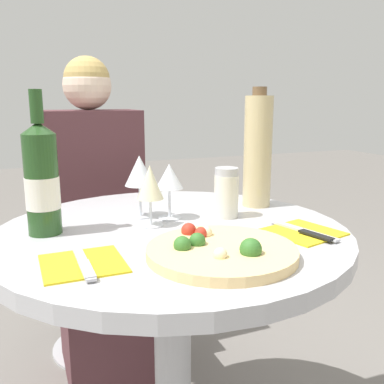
{
  "coord_description": "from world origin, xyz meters",
  "views": [
    {
      "loc": [
        -0.33,
        -0.93,
        1.02
      ],
      "look_at": [
        0.03,
        -0.07,
        0.82
      ],
      "focal_mm": 40.0,
      "sensor_mm": 36.0,
      "label": 1
    }
  ],
  "objects_px": {
    "seated_diner": "(98,234)",
    "chair_behind_diner": "(93,247)",
    "dining_table": "(172,298)",
    "pizza_large": "(220,250)",
    "tall_carafe": "(258,151)",
    "wine_bottle": "(42,180)"
  },
  "relations": [
    {
      "from": "seated_diner",
      "to": "chair_behind_diner",
      "type": "bearing_deg",
      "value": -90.0
    },
    {
      "from": "dining_table",
      "to": "pizza_large",
      "type": "distance_m",
      "value": 0.29
    },
    {
      "from": "chair_behind_diner",
      "to": "tall_carafe",
      "type": "distance_m",
      "value": 0.89
    },
    {
      "from": "pizza_large",
      "to": "wine_bottle",
      "type": "height_order",
      "value": "wine_bottle"
    },
    {
      "from": "dining_table",
      "to": "pizza_large",
      "type": "bearing_deg",
      "value": -83.19
    },
    {
      "from": "dining_table",
      "to": "tall_carafe",
      "type": "xyz_separation_m",
      "value": [
        0.3,
        0.12,
        0.34
      ]
    },
    {
      "from": "seated_diner",
      "to": "tall_carafe",
      "type": "xyz_separation_m",
      "value": [
        0.37,
        -0.52,
        0.36
      ]
    },
    {
      "from": "seated_diner",
      "to": "wine_bottle",
      "type": "relative_size",
      "value": 3.63
    },
    {
      "from": "chair_behind_diner",
      "to": "pizza_large",
      "type": "distance_m",
      "value": 1.05
    },
    {
      "from": "chair_behind_diner",
      "to": "tall_carafe",
      "type": "relative_size",
      "value": 2.53
    },
    {
      "from": "dining_table",
      "to": "pizza_large",
      "type": "height_order",
      "value": "pizza_large"
    },
    {
      "from": "wine_bottle",
      "to": "seated_diner",
      "type": "bearing_deg",
      "value": 69.21
    },
    {
      "from": "chair_behind_diner",
      "to": "wine_bottle",
      "type": "bearing_deg",
      "value": 73.23
    },
    {
      "from": "dining_table",
      "to": "tall_carafe",
      "type": "bearing_deg",
      "value": 21.2
    },
    {
      "from": "chair_behind_diner",
      "to": "dining_table",
      "type": "bearing_deg",
      "value": 94.89
    },
    {
      "from": "chair_behind_diner",
      "to": "seated_diner",
      "type": "distance_m",
      "value": 0.18
    },
    {
      "from": "chair_behind_diner",
      "to": "pizza_large",
      "type": "xyz_separation_m",
      "value": [
        0.09,
        -1.0,
        0.31
      ]
    },
    {
      "from": "wine_bottle",
      "to": "chair_behind_diner",
      "type": "bearing_deg",
      "value": 73.23
    },
    {
      "from": "seated_diner",
      "to": "dining_table",
      "type": "bearing_deg",
      "value": 96.01
    },
    {
      "from": "seated_diner",
      "to": "wine_bottle",
      "type": "height_order",
      "value": "seated_diner"
    },
    {
      "from": "chair_behind_diner",
      "to": "wine_bottle",
      "type": "height_order",
      "value": "wine_bottle"
    },
    {
      "from": "wine_bottle",
      "to": "dining_table",
      "type": "bearing_deg",
      "value": -14.58
    }
  ]
}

